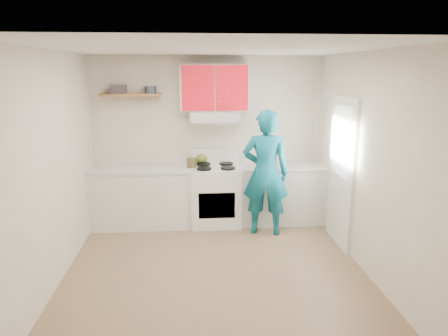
{
  "coord_description": "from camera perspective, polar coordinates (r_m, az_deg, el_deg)",
  "views": [
    {
      "loc": [
        -0.26,
        -4.53,
        2.38
      ],
      "look_at": [
        0.15,
        0.55,
        1.15
      ],
      "focal_mm": 32.65,
      "sensor_mm": 36.0,
      "label": 1
    }
  ],
  "objects": [
    {
      "name": "kettle",
      "position": [
        6.52,
        -3.2,
        1.37
      ],
      "size": [
        0.21,
        0.21,
        0.17
      ],
      "primitive_type": "ellipsoid",
      "rotation": [
        0.0,
        0.0,
        0.04
      ],
      "color": "#5C7821",
      "rests_on": "stove"
    },
    {
      "name": "upper_cabinets",
      "position": [
        6.28,
        -1.35,
        11.19
      ],
      "size": [
        1.02,
        0.33,
        0.7
      ],
      "primitive_type": "cube",
      "color": "red",
      "rests_on": "back_wall"
    },
    {
      "name": "back_wall",
      "position": [
        6.53,
        -2.28,
        4.03
      ],
      "size": [
        3.6,
        0.04,
        2.6
      ],
      "primitive_type": "cube",
      "color": "beige",
      "rests_on": "floor"
    },
    {
      "name": "range_hood",
      "position": [
        6.26,
        -1.3,
        7.28
      ],
      "size": [
        0.76,
        0.44,
        0.15
      ],
      "primitive_type": "cube",
      "color": "silver",
      "rests_on": "back_wall"
    },
    {
      "name": "books",
      "position": [
        6.39,
        -14.6,
        10.63
      ],
      "size": [
        0.25,
        0.18,
        0.13
      ],
      "primitive_type": "cube",
      "rotation": [
        0.0,
        0.0,
        0.03
      ],
      "color": "#433B3E",
      "rests_on": "shelf"
    },
    {
      "name": "door",
      "position": [
        5.77,
        16.17,
        -0.55
      ],
      "size": [
        0.05,
        0.85,
        2.05
      ],
      "primitive_type": "cube",
      "color": "white",
      "rests_on": "floor"
    },
    {
      "name": "silicone_mat",
      "position": [
        6.5,
        10.67,
        0.19
      ],
      "size": [
        0.34,
        0.3,
        0.01
      ],
      "primitive_type": "cube",
      "rotation": [
        0.0,
        0.0,
        0.18
      ],
      "color": "red",
      "rests_on": "counter_right"
    },
    {
      "name": "crock",
      "position": [
        6.27,
        -4.55,
        0.66
      ],
      "size": [
        0.17,
        0.17,
        0.17
      ],
      "primitive_type": "cylinder",
      "rotation": [
        0.0,
        0.0,
        0.26
      ],
      "color": "#4A3920",
      "rests_on": "counter_left"
    },
    {
      "name": "tin",
      "position": [
        6.33,
        -10.27,
        10.74
      ],
      "size": [
        0.21,
        0.21,
        0.11
      ],
      "primitive_type": "cylinder",
      "rotation": [
        0.0,
        0.0,
        0.24
      ],
      "color": "#333D4C",
      "rests_on": "shelf"
    },
    {
      "name": "door_glass",
      "position": [
        5.68,
        16.19,
        3.6
      ],
      "size": [
        0.01,
        0.55,
        0.95
      ],
      "primitive_type": "cube",
      "color": "white",
      "rests_on": "door"
    },
    {
      "name": "person",
      "position": [
        5.94,
        5.84,
        -0.69
      ],
      "size": [
        0.75,
        0.57,
        1.85
      ],
      "primitive_type": "imported",
      "rotation": [
        0.0,
        0.0,
        2.93
      ],
      "color": "#0C6073",
      "rests_on": "floor"
    },
    {
      "name": "left_wall",
      "position": [
        4.9,
        -22.78,
        -0.23
      ],
      "size": [
        0.04,
        3.8,
        2.6
      ],
      "primitive_type": "cube",
      "color": "beige",
      "rests_on": "floor"
    },
    {
      "name": "front_wall",
      "position": [
        2.86,
        0.99,
        -8.66
      ],
      "size": [
        3.6,
        0.04,
        2.6
      ],
      "primitive_type": "cube",
      "color": "beige",
      "rests_on": "floor"
    },
    {
      "name": "counter_right",
      "position": [
        6.58,
        7.9,
        -3.63
      ],
      "size": [
        1.32,
        0.6,
        0.9
      ],
      "primitive_type": "cube",
      "color": "silver",
      "rests_on": "floor"
    },
    {
      "name": "stove",
      "position": [
        6.41,
        -1.19,
        -3.87
      ],
      "size": [
        0.76,
        0.65,
        0.92
      ],
      "primitive_type": "cube",
      "color": "white",
      "rests_on": "floor"
    },
    {
      "name": "cutting_board",
      "position": [
        6.35,
        4.93,
        0.11
      ],
      "size": [
        0.38,
        0.32,
        0.02
      ],
      "primitive_type": "cube",
      "rotation": [
        0.0,
        0.0,
        -0.3
      ],
      "color": "olive",
      "rests_on": "counter_right"
    },
    {
      "name": "counter_left",
      "position": [
        6.47,
        -11.35,
        -4.05
      ],
      "size": [
        1.52,
        0.6,
        0.9
      ],
      "primitive_type": "cube",
      "color": "silver",
      "rests_on": "floor"
    },
    {
      "name": "ceiling",
      "position": [
        4.54,
        -1.38,
        16.34
      ],
      "size": [
        3.6,
        3.8,
        0.04
      ],
      "primitive_type": "cube",
      "color": "white",
      "rests_on": "floor"
    },
    {
      "name": "shelf",
      "position": [
        6.35,
        -12.86,
        9.99
      ],
      "size": [
        0.9,
        0.3,
        0.04
      ],
      "primitive_type": "cube",
      "color": "brown",
      "rests_on": "back_wall"
    },
    {
      "name": "floor",
      "position": [
        5.12,
        -1.21,
        -14.11
      ],
      "size": [
        3.8,
        3.8,
        0.0
      ],
      "primitive_type": "plane",
      "color": "brown",
      "rests_on": "ground"
    },
    {
      "name": "right_wall",
      "position": [
        5.09,
        19.37,
        0.55
      ],
      "size": [
        0.04,
        3.8,
        2.6
      ],
      "primitive_type": "cube",
      "color": "beige",
      "rests_on": "floor"
    }
  ]
}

